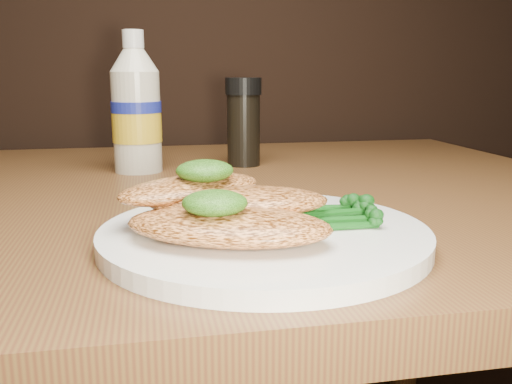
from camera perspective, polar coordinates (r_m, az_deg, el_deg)
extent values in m
cylinder|color=white|center=(0.47, 0.84, -4.45)|extent=(0.27, 0.27, 0.01)
ellipsoid|color=#EF914C|center=(0.42, -2.87, -3.45)|extent=(0.18, 0.14, 0.03)
ellipsoid|color=#EF914C|center=(0.47, -1.79, -0.96)|extent=(0.16, 0.09, 0.02)
ellipsoid|color=#EF914C|center=(0.48, -6.65, 0.34)|extent=(0.15, 0.13, 0.02)
ellipsoid|color=black|center=(0.41, -4.25, -1.12)|extent=(0.06, 0.06, 0.02)
ellipsoid|color=black|center=(0.47, -5.28, 2.19)|extent=(0.05, 0.05, 0.02)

